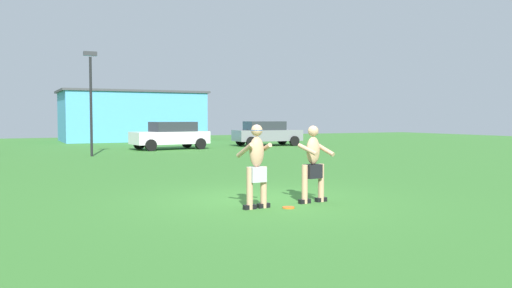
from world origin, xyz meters
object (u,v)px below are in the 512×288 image
at_px(player_in_black, 313,163).
at_px(car_white_far_end, 171,135).
at_px(player_with_cap, 257,162).
at_px(frisbee, 288,208).
at_px(lamp_post, 91,91).
at_px(car_gray_mid_lot, 267,133).

relative_size(player_in_black, car_white_far_end, 0.37).
bearing_deg(player_with_cap, frisbee, -23.04).
height_order(player_with_cap, lamp_post, lamp_post).
distance_m(player_in_black, car_white_far_end, 19.71).
xyz_separation_m(player_in_black, frisbee, (-0.82, -0.36, -0.85)).
height_order(player_in_black, car_white_far_end, player_in_black).
bearing_deg(lamp_post, player_with_cap, -87.40).
bearing_deg(frisbee, car_gray_mid_lot, 63.63).
bearing_deg(car_gray_mid_lot, car_white_far_end, -172.17).
relative_size(car_gray_mid_lot, lamp_post, 0.90).
bearing_deg(lamp_post, car_gray_mid_lot, 21.32).
distance_m(car_white_far_end, lamp_post, 6.52).
relative_size(player_with_cap, car_white_far_end, 0.38).
bearing_deg(player_in_black, frisbee, -156.18).
bearing_deg(player_in_black, player_with_cap, -175.58).
relative_size(player_with_cap, player_in_black, 1.03).
bearing_deg(car_gray_mid_lot, player_in_black, -114.92).
bearing_deg(car_white_far_end, car_gray_mid_lot, 7.83).
height_order(player_with_cap, frisbee, player_with_cap).
xyz_separation_m(car_gray_mid_lot, car_white_far_end, (-6.68, -0.92, 0.00)).
bearing_deg(frisbee, lamp_post, 94.63).
bearing_deg(frisbee, player_in_black, 23.82).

